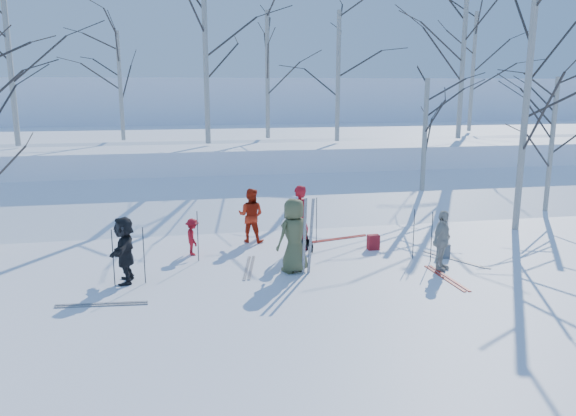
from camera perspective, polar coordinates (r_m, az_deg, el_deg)
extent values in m
plane|color=white|center=(13.88, 1.20, -6.55)|extent=(120.00, 120.00, 0.00)
cube|color=white|center=(20.49, -2.95, 0.06)|extent=(70.00, 9.49, 4.12)
cube|color=white|center=(30.16, -5.69, 5.59)|extent=(70.00, 18.00, 2.20)
cube|color=white|center=(50.97, -8.01, 9.36)|extent=(90.00, 30.00, 6.00)
imported|color=#4F5332|center=(13.67, 0.62, -2.81)|extent=(1.06, 0.91, 1.84)
imported|color=#AE101A|center=(15.37, 1.12, -1.09)|extent=(0.80, 0.70, 1.85)
imported|color=red|center=(16.38, -3.79, -0.74)|extent=(0.95, 0.87, 1.59)
imported|color=#AE101A|center=(15.35, -9.68, -2.91)|extent=(0.48, 0.70, 1.01)
imported|color=beige|center=(14.35, 15.36, -3.21)|extent=(0.91, 0.85, 1.51)
imported|color=black|center=(13.50, -16.26, -4.09)|extent=(0.54, 1.48, 1.57)
imported|color=black|center=(15.54, 2.15, -3.56)|extent=(0.44, 0.62, 0.48)
cube|color=silver|center=(13.47, 1.68, -2.91)|extent=(0.10, 0.17, 1.90)
cube|color=silver|center=(13.49, 2.34, -2.89)|extent=(0.13, 0.23, 1.89)
cylinder|color=black|center=(14.74, -9.15, -2.85)|extent=(0.02, 0.02, 1.34)
cylinder|color=black|center=(15.14, 12.64, -2.60)|extent=(0.02, 0.02, 1.34)
cylinder|color=black|center=(14.96, 14.38, -2.86)|extent=(0.02, 0.02, 1.34)
cylinder|color=black|center=(13.36, -14.42, -4.68)|extent=(0.02, 0.02, 1.34)
cylinder|color=black|center=(16.32, 2.91, -1.24)|extent=(0.02, 0.02, 1.34)
cylinder|color=black|center=(13.34, -17.34, -4.89)|extent=(0.02, 0.02, 1.34)
cylinder|color=black|center=(15.75, 0.76, -1.71)|extent=(0.02, 0.02, 1.34)
cube|color=maroon|center=(15.88, 8.66, -3.45)|extent=(0.32, 0.22, 0.42)
cube|color=slate|center=(15.50, 15.51, -4.24)|extent=(0.30, 0.20, 0.38)
cube|color=black|center=(15.71, 1.38, -3.53)|extent=(0.34, 0.24, 0.40)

